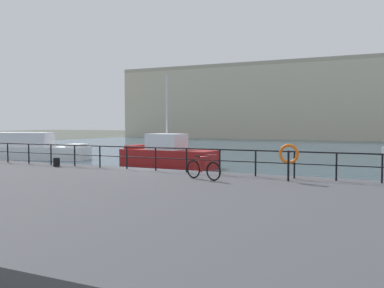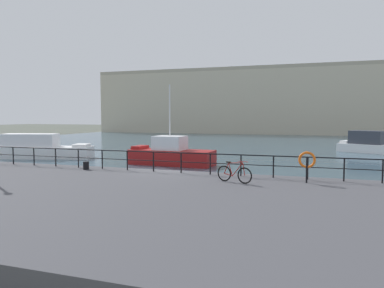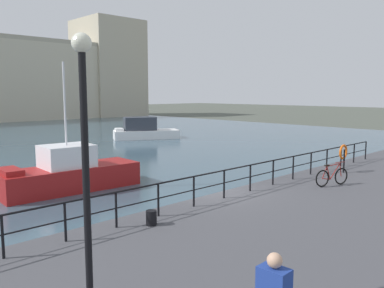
{
  "view_description": "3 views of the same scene",
  "coord_description": "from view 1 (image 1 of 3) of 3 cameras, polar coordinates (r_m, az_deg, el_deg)",
  "views": [
    {
      "loc": [
        10.89,
        -17.45,
        2.91
      ],
      "look_at": [
        1.04,
        3.15,
        1.77
      ],
      "focal_mm": 39.75,
      "sensor_mm": 36.0,
      "label": 1
    },
    {
      "loc": [
        7.58,
        -18.52,
        3.69
      ],
      "look_at": [
        0.95,
        1.41,
        2.09
      ],
      "focal_mm": 34.24,
      "sensor_mm": 36.0,
      "label": 2
    },
    {
      "loc": [
        -11.46,
        -10.34,
        4.62
      ],
      "look_at": [
        2.63,
        4.21,
        2.03
      ],
      "focal_mm": 37.4,
      "sensor_mm": 36.0,
      "label": 3
    }
  ],
  "objects": [
    {
      "name": "ground_plane",
      "position": [
        20.77,
        -6.38,
        -5.22
      ],
      "size": [
        240.0,
        240.0,
        0.0
      ],
      "primitive_type": "plane",
      "color": "#4C5147"
    },
    {
      "name": "water_basin",
      "position": [
        48.96,
        12.66,
        -0.62
      ],
      "size": [
        80.0,
        60.0,
        0.01
      ],
      "primitive_type": "cube",
      "color": "#385160",
      "rests_on": "ground_plane"
    },
    {
      "name": "quay_promenade",
      "position": [
        15.65,
        -19.17,
        -6.67
      ],
      "size": [
        56.0,
        13.0,
        0.73
      ],
      "primitive_type": "cube",
      "color": "#47474C",
      "rests_on": "ground_plane"
    },
    {
      "name": "harbor_building",
      "position": [
        77.76,
        22.15,
        5.7
      ],
      "size": [
        77.73,
        11.52,
        18.87
      ],
      "color": "#C1B79E",
      "rests_on": "ground_plane"
    },
    {
      "name": "moored_green_narrowboat",
      "position": [
        28.17,
        -3.29,
        -1.41
      ],
      "size": [
        6.57,
        2.55,
        6.05
      ],
      "rotation": [
        0.0,
        0.0,
        3.09
      ],
      "color": "maroon",
      "rests_on": "water_basin"
    },
    {
      "name": "moored_red_daysailer",
      "position": [
        36.47,
        -21.3,
        -0.62
      ],
      "size": [
        10.21,
        4.87,
        2.14
      ],
      "rotation": [
        0.0,
        0.0,
        0.28
      ],
      "color": "white",
      "rests_on": "water_basin"
    },
    {
      "name": "quay_railing",
      "position": [
        20.27,
        -8.74,
        -1.26
      ],
      "size": [
        25.25,
        0.07,
        1.08
      ],
      "color": "black",
      "rests_on": "quay_promenade"
    },
    {
      "name": "parked_bicycle",
      "position": [
        16.37,
        1.51,
        -3.43
      ],
      "size": [
        1.7,
        0.62,
        0.98
      ],
      "rotation": [
        0.0,
        0.0,
        -0.33
      ],
      "color": "black",
      "rests_on": "quay_promenade"
    },
    {
      "name": "mooring_bollard",
      "position": [
        22.31,
        -17.71,
        -2.32
      ],
      "size": [
        0.32,
        0.32,
        0.44
      ],
      "primitive_type": "cylinder",
      "color": "black",
      "rests_on": "quay_promenade"
    },
    {
      "name": "life_ring_stand",
      "position": [
        16.27,
        12.86,
        -1.46
      ],
      "size": [
        0.75,
        0.16,
        1.4
      ],
      "color": "black",
      "rests_on": "quay_promenade"
    }
  ]
}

